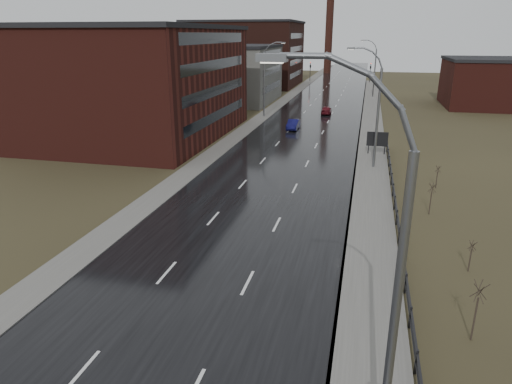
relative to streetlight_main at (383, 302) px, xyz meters
The scene contains 23 objects.
road 58.93m from the streetlight_main, 98.31° to the left, with size 14.00×300.00×0.06m, color black.
sidewalk_right 33.54m from the streetlight_main, 89.78° to the left, with size 3.20×180.00×0.18m, color #595651.
curb_right 33.57m from the streetlight_main, 92.42° to the left, with size 0.16×180.00×0.18m, color slate.
sidewalk_left 60.65m from the streetlight_main, 106.04° to the left, with size 2.40×260.00×0.12m, color #595651.
warehouse_near 52.13m from the streetlight_main, 124.42° to the left, with size 22.44×28.56×13.50m.
warehouse_mid 80.48m from the streetlight_main, 109.20° to the left, with size 16.32×20.40×10.50m.
warehouse_far 110.59m from the streetlight_main, 106.53° to the left, with size 26.52×24.48×15.50m.
building_right 82.95m from the streetlight_main, 74.74° to the left, with size 18.36×16.32×8.50m.
smokestack 149.01m from the streetlight_main, 95.58° to the left, with size 2.70×2.70×30.70m.
streetlight_main is the anchor object (origin of this frame).
streetlight_right_mid 34.01m from the streetlight_main, 89.95° to the left, with size 3.36×0.28×11.35m.
streetlight_left 62.15m from the streetlight_main, 105.08° to the left, with size 3.36×0.28×11.35m.
streetlight_right_far 88.01m from the streetlight_main, 89.98° to the left, with size 3.36×0.28×11.35m.
guardrail 17.27m from the streetlight_main, 83.61° to the left, with size 0.10×53.05×1.10m.
shrub_c 9.97m from the streetlight_main, 60.59° to the left, with size 0.67×0.70×2.83m.
shrub_d 15.98m from the streetlight_main, 69.10° to the left, with size 0.44×0.47×1.84m.
shrub_e 23.49m from the streetlight_main, 79.33° to the left, with size 0.56×0.59×2.38m.
shrub_f 30.01m from the streetlight_main, 79.27° to the left, with size 0.47×0.50×1.98m.
billboard 39.42m from the streetlight_main, 89.08° to the left, with size 2.22×0.17×2.60m.
traffic_light_left 119.16m from the streetlight_main, 97.95° to the left, with size 0.58×2.73×5.30m.
traffic_light_right 118.01m from the streetlight_main, 90.23° to the left, with size 0.58×2.73×5.30m.
car_near 52.38m from the streetlight_main, 101.45° to the left, with size 1.41×4.05×1.33m, color #0E0E47.
car_far 65.25m from the streetlight_main, 96.24° to the left, with size 1.59×3.95×1.35m, color #520D16.
Camera 1 is at (7.68, -8.43, 12.47)m, focal length 32.00 mm.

